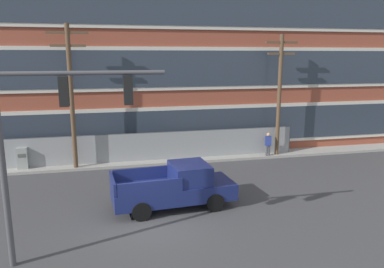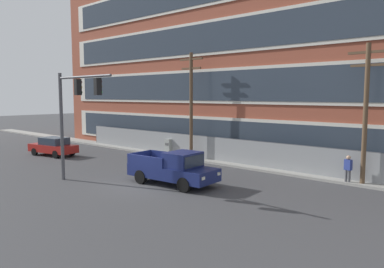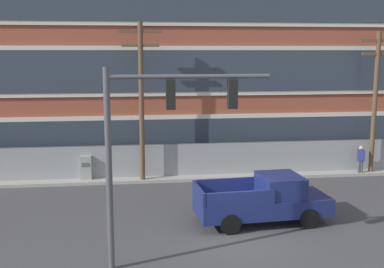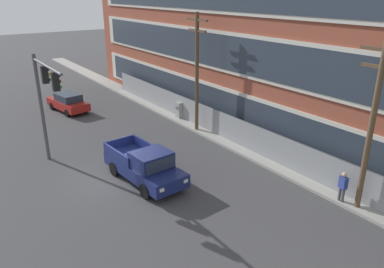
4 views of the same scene
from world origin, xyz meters
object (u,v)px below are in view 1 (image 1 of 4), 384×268
at_px(utility_pole_near_corner, 71,92).
at_px(electrical_cabinet, 23,159).
at_px(traffic_signal_mast, 48,126).
at_px(utility_pole_midblock, 279,91).
at_px(pedestrian_near_cabinet, 268,144).
at_px(pickup_truck_navy, 176,187).

xyz_separation_m(utility_pole_near_corner, electrical_cabinet, (-2.97, 0.47, -3.89)).
bearing_deg(traffic_signal_mast, utility_pole_midblock, 39.31).
height_order(electrical_cabinet, pedestrian_near_cabinet, pedestrian_near_cabinet).
bearing_deg(traffic_signal_mast, electrical_cabinet, 106.34).
relative_size(utility_pole_midblock, pedestrian_near_cabinet, 4.69).
distance_m(utility_pole_midblock, electrical_cabinet, 16.22).
relative_size(pickup_truck_navy, utility_pole_midblock, 0.69).
distance_m(pickup_truck_navy, utility_pole_midblock, 11.15).
distance_m(electrical_cabinet, pedestrian_near_cabinet, 15.08).
height_order(traffic_signal_mast, pedestrian_near_cabinet, traffic_signal_mast).
xyz_separation_m(traffic_signal_mast, utility_pole_near_corner, (-0.17, 10.23, 0.10)).
relative_size(pickup_truck_navy, pedestrian_near_cabinet, 3.26).
xyz_separation_m(traffic_signal_mast, pedestrian_near_cabinet, (11.93, 10.15, -3.52)).
bearing_deg(pedestrian_near_cabinet, utility_pole_near_corner, 179.62).
bearing_deg(utility_pole_near_corner, pedestrian_near_cabinet, -0.38).
relative_size(utility_pole_near_corner, pedestrian_near_cabinet, 4.94).
bearing_deg(utility_pole_midblock, traffic_signal_mast, -140.69).
xyz_separation_m(utility_pole_midblock, electrical_cabinet, (-15.80, 0.33, -3.65)).
bearing_deg(utility_pole_midblock, electrical_cabinet, 178.79).
bearing_deg(pedestrian_near_cabinet, electrical_cabinet, 177.89).
relative_size(electrical_cabinet, pedestrian_near_cabinet, 0.83).
xyz_separation_m(traffic_signal_mast, utility_pole_midblock, (12.66, 10.37, -0.14)).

